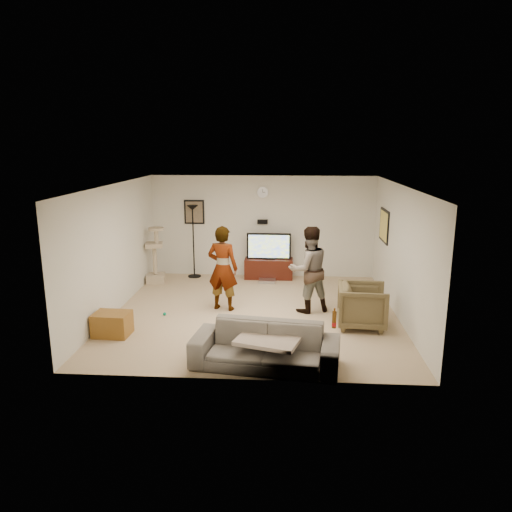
# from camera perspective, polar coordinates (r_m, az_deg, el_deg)

# --- Properties ---
(floor) EXTENTS (5.50, 5.50, 0.02)m
(floor) POSITION_cam_1_polar(r_m,az_deg,el_deg) (9.51, -0.12, -6.82)
(floor) COLOR #C8A98B
(floor) RESTS_ON ground
(ceiling) EXTENTS (5.50, 5.50, 0.02)m
(ceiling) POSITION_cam_1_polar(r_m,az_deg,el_deg) (8.96, -0.13, 8.49)
(ceiling) COLOR silver
(ceiling) RESTS_ON wall_back
(wall_back) EXTENTS (5.50, 0.04, 2.50)m
(wall_back) POSITION_cam_1_polar(r_m,az_deg,el_deg) (11.85, 0.80, 3.53)
(wall_back) COLOR white
(wall_back) RESTS_ON floor
(wall_front) EXTENTS (5.50, 0.04, 2.50)m
(wall_front) POSITION_cam_1_polar(r_m,az_deg,el_deg) (6.51, -1.80, -4.72)
(wall_front) COLOR white
(wall_front) RESTS_ON floor
(wall_left) EXTENTS (0.04, 5.50, 2.50)m
(wall_left) POSITION_cam_1_polar(r_m,az_deg,el_deg) (9.73, -16.50, 0.82)
(wall_left) COLOR white
(wall_left) RESTS_ON floor
(wall_right) EXTENTS (0.04, 5.50, 2.50)m
(wall_right) POSITION_cam_1_polar(r_m,az_deg,el_deg) (9.38, 16.89, 0.33)
(wall_right) COLOR white
(wall_right) RESTS_ON floor
(wall_clock) EXTENTS (0.26, 0.04, 0.26)m
(wall_clock) POSITION_cam_1_polar(r_m,az_deg,el_deg) (11.70, 0.81, 7.61)
(wall_clock) COLOR white
(wall_clock) RESTS_ON wall_back
(wall_speaker) EXTENTS (0.25, 0.10, 0.10)m
(wall_speaker) POSITION_cam_1_polar(r_m,az_deg,el_deg) (11.76, 0.79, 4.11)
(wall_speaker) COLOR black
(wall_speaker) RESTS_ON wall_back
(picture_back) EXTENTS (0.42, 0.03, 0.52)m
(picture_back) POSITION_cam_1_polar(r_m,az_deg,el_deg) (11.98, -7.38, 5.23)
(picture_back) COLOR brown
(picture_back) RESTS_ON wall_back
(picture_right) EXTENTS (0.03, 0.78, 0.62)m
(picture_right) POSITION_cam_1_polar(r_m,az_deg,el_deg) (10.86, 15.03, 3.52)
(picture_right) COLOR #E6CA5D
(picture_right) RESTS_ON wall_right
(tv_stand) EXTENTS (1.18, 0.45, 0.49)m
(tv_stand) POSITION_cam_1_polar(r_m,az_deg,el_deg) (11.81, 1.53, -1.49)
(tv_stand) COLOR #36110A
(tv_stand) RESTS_ON floor
(console_box) EXTENTS (0.40, 0.30, 0.07)m
(console_box) POSITION_cam_1_polar(r_m,az_deg,el_deg) (11.49, 1.33, -3.00)
(console_box) COLOR #AEADB5
(console_box) RESTS_ON floor
(tv) EXTENTS (1.08, 0.08, 0.64)m
(tv) POSITION_cam_1_polar(r_m,az_deg,el_deg) (11.68, 1.54, 1.19)
(tv) COLOR black
(tv) RESTS_ON tv_stand
(tv_screen) EXTENTS (0.99, 0.01, 0.56)m
(tv_screen) POSITION_cam_1_polar(r_m,az_deg,el_deg) (11.64, 1.53, 1.14)
(tv_screen) COLOR #C1D225
(tv_screen) RESTS_ON tv
(floor_lamp) EXTENTS (0.32, 0.32, 1.79)m
(floor_lamp) POSITION_cam_1_polar(r_m,az_deg,el_deg) (11.88, -7.48, 1.70)
(floor_lamp) COLOR black
(floor_lamp) RESTS_ON floor
(cat_tree) EXTENTS (0.51, 0.51, 1.35)m
(cat_tree) POSITION_cam_1_polar(r_m,az_deg,el_deg) (11.59, -12.02, 0.13)
(cat_tree) COLOR tan
(cat_tree) RESTS_ON floor
(person_left) EXTENTS (0.70, 0.54, 1.70)m
(person_left) POSITION_cam_1_polar(r_m,az_deg,el_deg) (9.48, -3.99, -1.47)
(person_left) COLOR #ACAEB9
(person_left) RESTS_ON floor
(person_right) EXTENTS (1.01, 0.91, 1.71)m
(person_right) POSITION_cam_1_polar(r_m,az_deg,el_deg) (9.40, 6.31, -1.61)
(person_right) COLOR #323898
(person_right) RESTS_ON floor
(sofa) EXTENTS (2.27, 1.14, 0.64)m
(sofa) POSITION_cam_1_polar(r_m,az_deg,el_deg) (7.24, 1.12, -10.70)
(sofa) COLOR #676159
(sofa) RESTS_ON floor
(throw_blanket) EXTENTS (1.07, 0.93, 0.06)m
(throw_blanket) POSITION_cam_1_polar(r_m,az_deg,el_deg) (7.19, 1.54, -9.90)
(throw_blanket) COLOR #C5AE9A
(throw_blanket) RESTS_ON sofa
(beer_bottle) EXTENTS (0.06, 0.06, 0.25)m
(beer_bottle) POSITION_cam_1_polar(r_m,az_deg,el_deg) (7.10, 9.32, -7.51)
(beer_bottle) COLOR #5B3008
(beer_bottle) RESTS_ON sofa
(armchair) EXTENTS (0.93, 0.90, 0.79)m
(armchair) POSITION_cam_1_polar(r_m,az_deg,el_deg) (8.90, 12.58, -5.82)
(armchair) COLOR brown
(armchair) RESTS_ON floor
(side_table) EXTENTS (0.63, 0.49, 0.41)m
(side_table) POSITION_cam_1_polar(r_m,az_deg,el_deg) (8.74, -16.79, -7.78)
(side_table) COLOR brown
(side_table) RESTS_ON floor
(toy_ball) EXTENTS (0.06, 0.06, 0.06)m
(toy_ball) POSITION_cam_1_polar(r_m,az_deg,el_deg) (9.51, -10.86, -6.80)
(toy_ball) COLOR #00815F
(toy_ball) RESTS_ON floor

